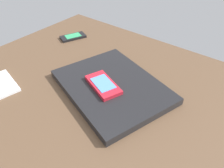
# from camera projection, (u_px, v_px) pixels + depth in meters

# --- Properties ---
(desk_surface) EXTENTS (1.20, 0.80, 0.03)m
(desk_surface) POSITION_uv_depth(u_px,v_px,m) (132.00, 116.00, 0.58)
(desk_surface) COLOR brown
(desk_surface) RESTS_ON ground
(laptop_closed) EXTENTS (0.38, 0.33, 0.02)m
(laptop_closed) POSITION_uv_depth(u_px,v_px,m) (112.00, 86.00, 0.63)
(laptop_closed) COLOR black
(laptop_closed) RESTS_ON desk_surface
(cell_phone_on_laptop) EXTENTS (0.13, 0.10, 0.01)m
(cell_phone_on_laptop) POSITION_uv_depth(u_px,v_px,m) (103.00, 85.00, 0.62)
(cell_phone_on_laptop) COLOR red
(cell_phone_on_laptop) RESTS_ON laptop_closed
(cell_phone_on_desk) EXTENTS (0.08, 0.11, 0.01)m
(cell_phone_on_desk) POSITION_uv_depth(u_px,v_px,m) (73.00, 37.00, 0.90)
(cell_phone_on_desk) COLOR black
(cell_phone_on_desk) RESTS_ON desk_surface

